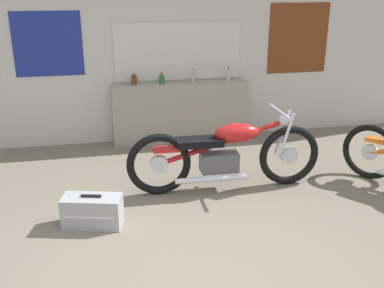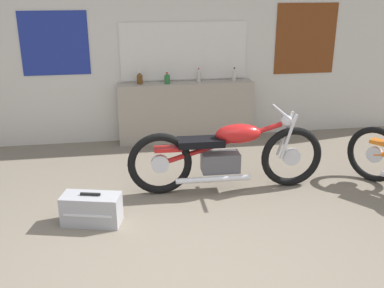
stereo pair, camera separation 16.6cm
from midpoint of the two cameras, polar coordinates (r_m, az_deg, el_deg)
The scene contains 9 objects.
ground_plane at distance 3.80m, azimuth 0.32°, elevation -16.90°, with size 24.00×24.00×0.00m, color #706656.
wall_back at distance 6.63m, azimuth -4.75°, elevation 12.25°, with size 10.00×0.07×2.80m.
sill_counter at distance 6.71m, azimuth -0.08°, elevation 4.08°, with size 2.00×0.28×0.89m.
bottle_leftmost at distance 6.54m, azimuth -5.93°, elevation 8.27°, with size 0.08×0.08×0.18m.
bottle_left_center at distance 6.54m, azimuth -2.45°, elevation 8.30°, with size 0.08×0.08×0.16m.
bottle_center at distance 6.65m, azimuth 1.59°, elevation 8.64°, with size 0.06×0.06×0.20m.
bottle_right_center at distance 6.72m, azimuth 6.10°, elevation 8.68°, with size 0.06×0.06×0.20m.
motorcycle_red at distance 5.11m, azimuth 5.39°, elevation -1.28°, with size 2.26×0.64×0.92m.
hard_case_silver at distance 4.58m, azimuth -11.61°, elevation -8.14°, with size 0.62×0.39×0.33m.
Camera 2 is at (-0.43, -3.01, 2.28)m, focal length 42.00 mm.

